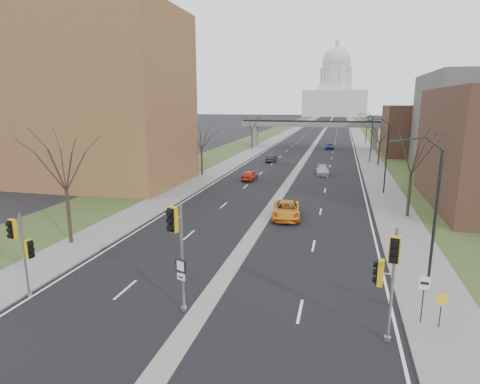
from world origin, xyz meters
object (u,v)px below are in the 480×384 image
at_px(car_right_near, 287,210).
at_px(signal_pole_right, 388,269).
at_px(speed_limit_sign, 424,291).
at_px(car_left_near, 250,175).
at_px(car_right_mid, 322,170).
at_px(signal_pole_median, 177,239).
at_px(car_right_far, 330,146).
at_px(car_left_far, 272,159).
at_px(signal_pole_left, 22,244).
at_px(warning_sign, 441,305).

bearing_deg(car_right_near, signal_pole_right, -76.03).
xyz_separation_m(speed_limit_sign, car_left_near, (-16.24, 34.19, -1.06)).
xyz_separation_m(car_left_near, car_right_mid, (9.58, 6.89, -0.03)).
bearing_deg(speed_limit_sign, car_right_mid, 101.49).
bearing_deg(car_left_near, speed_limit_sign, 116.88).
bearing_deg(signal_pole_median, car_right_near, 100.82).
relative_size(car_left_near, car_right_far, 0.96).
xyz_separation_m(car_left_near, car_left_far, (0.01, 17.93, -0.04)).
bearing_deg(signal_pole_right, car_right_near, 121.56).
distance_m(signal_pole_left, car_right_mid, 45.69).
relative_size(warning_sign, car_left_near, 0.44).
relative_size(signal_pole_right, car_left_far, 1.36).
bearing_deg(warning_sign, signal_pole_left, 167.52).
distance_m(signal_pole_median, car_left_far, 54.29).
height_order(signal_pole_left, signal_pole_median, signal_pole_median).
height_order(signal_pole_right, car_right_near, signal_pole_right).
bearing_deg(car_left_near, car_right_mid, -142.83).
bearing_deg(car_right_near, car_right_far, 81.86).
bearing_deg(signal_pole_left, signal_pole_median, 14.78).
height_order(signal_pole_right, car_right_far, signal_pole_right).
xyz_separation_m(car_left_far, car_right_far, (9.59, 23.76, 0.07)).
bearing_deg(car_right_mid, car_right_near, -100.35).
relative_size(signal_pole_left, car_right_far, 1.14).
distance_m(speed_limit_sign, warning_sign, 0.94).
relative_size(signal_pole_left, warning_sign, 2.71).
xyz_separation_m(warning_sign, car_left_near, (-17.01, 34.45, -0.57)).
distance_m(signal_pole_left, speed_limit_sign, 20.64).
distance_m(car_left_near, car_right_far, 42.78).
height_order(signal_pole_right, car_left_near, signal_pole_right).
distance_m(signal_pole_left, car_right_near, 22.62).
height_order(signal_pole_median, warning_sign, signal_pole_median).
distance_m(car_left_far, car_right_near, 36.08).
bearing_deg(car_right_near, warning_sign, -66.83).
height_order(signal_pole_right, warning_sign, signal_pole_right).
relative_size(signal_pole_median, warning_sign, 3.23).
relative_size(car_left_near, car_right_near, 0.74).
bearing_deg(signal_pole_median, car_left_near, 116.91).
relative_size(warning_sign, car_right_near, 0.32).
bearing_deg(signal_pole_median, signal_pole_left, -156.63).
height_order(warning_sign, car_right_near, warning_sign).
bearing_deg(warning_sign, speed_limit_sign, 142.68).
relative_size(car_left_far, car_right_mid, 0.87).
height_order(speed_limit_sign, warning_sign, speed_limit_sign).
relative_size(speed_limit_sign, car_right_mid, 0.52).
relative_size(signal_pole_left, speed_limit_sign, 2.02).
height_order(signal_pole_left, warning_sign, signal_pole_left).
height_order(signal_pole_left, speed_limit_sign, signal_pole_left).
bearing_deg(car_right_near, car_left_far, 95.85).
bearing_deg(car_right_far, signal_pole_left, -94.90).
bearing_deg(car_right_mid, signal_pole_left, -112.92).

